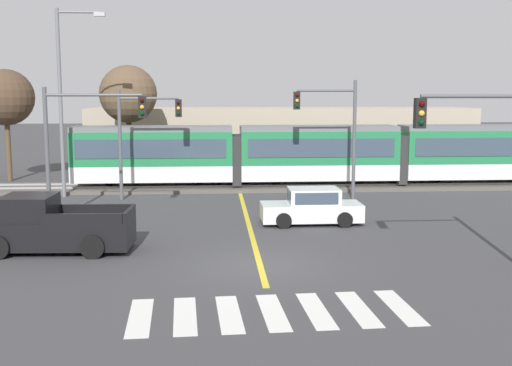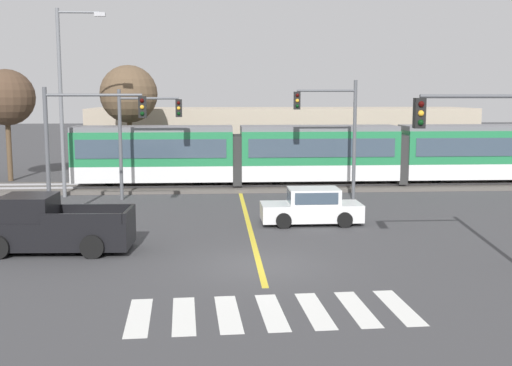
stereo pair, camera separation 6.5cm
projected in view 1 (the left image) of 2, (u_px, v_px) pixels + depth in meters
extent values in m
plane|color=#3D3D3F|center=(260.00, 266.00, 20.47)|extent=(200.00, 200.00, 0.00)
cube|color=#56514C|center=(239.00, 187.00, 37.18)|extent=(120.00, 4.00, 0.18)
cube|color=#939399|center=(239.00, 186.00, 36.45)|extent=(120.00, 0.08, 0.10)
cube|color=#939399|center=(238.00, 183.00, 37.87)|extent=(120.00, 0.08, 0.10)
cube|color=silver|center=(154.00, 172.00, 36.73)|extent=(9.00, 2.60, 0.90)
cube|color=#237A47|center=(153.00, 148.00, 36.54)|extent=(9.00, 2.60, 1.90)
cube|color=#384756|center=(151.00, 149.00, 35.23)|extent=(8.28, 0.04, 1.04)
cube|color=slate|center=(153.00, 129.00, 36.39)|extent=(9.00, 2.39, 0.28)
cylinder|color=black|center=(197.00, 180.00, 36.96)|extent=(0.70, 0.20, 0.70)
cylinder|color=black|center=(110.00, 180.00, 36.63)|extent=(0.70, 0.20, 0.70)
cube|color=silver|center=(318.00, 171.00, 37.36)|extent=(9.00, 2.60, 0.90)
cube|color=#237A47|center=(318.00, 147.00, 37.17)|extent=(9.00, 2.60, 1.90)
cube|color=#384756|center=(322.00, 148.00, 35.86)|extent=(8.28, 0.04, 1.04)
cube|color=slate|center=(318.00, 128.00, 37.02)|extent=(9.00, 2.39, 0.28)
cylinder|color=black|center=(359.00, 178.00, 37.59)|extent=(0.70, 0.20, 0.70)
cylinder|color=black|center=(275.00, 179.00, 37.26)|extent=(0.70, 0.20, 0.70)
cube|color=silver|center=(476.00, 170.00, 37.99)|extent=(9.00, 2.60, 0.90)
cube|color=#237A47|center=(477.00, 146.00, 37.80)|extent=(9.00, 2.60, 1.90)
cube|color=#384756|center=(487.00, 147.00, 36.49)|extent=(8.28, 0.04, 1.04)
cube|color=slate|center=(478.00, 127.00, 37.65)|extent=(9.00, 2.39, 0.28)
cylinder|color=black|center=(435.00, 177.00, 37.89)|extent=(0.70, 0.20, 0.70)
cube|color=#2D2D2D|center=(236.00, 159.00, 36.95)|extent=(0.50, 2.34, 2.80)
cube|color=#2D2D2D|center=(398.00, 158.00, 37.58)|extent=(0.50, 2.34, 2.80)
cube|color=silver|center=(140.00, 317.00, 15.73)|extent=(0.70, 2.82, 0.01)
cube|color=silver|center=(185.00, 315.00, 15.86)|extent=(0.70, 2.82, 0.01)
cube|color=silver|center=(229.00, 314.00, 15.98)|extent=(0.70, 2.82, 0.01)
cube|color=silver|center=(273.00, 312.00, 16.11)|extent=(0.70, 2.82, 0.01)
cube|color=silver|center=(316.00, 310.00, 16.23)|extent=(0.70, 2.82, 0.01)
cube|color=silver|center=(358.00, 309.00, 16.36)|extent=(0.70, 2.82, 0.01)
cube|color=silver|center=(400.00, 307.00, 16.48)|extent=(0.70, 2.82, 0.01)
cube|color=gold|center=(249.00, 226.00, 26.65)|extent=(0.20, 17.34, 0.01)
cube|color=silver|center=(311.00, 212.00, 26.97)|extent=(4.21, 1.74, 0.72)
cube|color=silver|center=(314.00, 196.00, 26.88)|extent=(2.11, 1.54, 0.64)
cube|color=#384756|center=(290.00, 196.00, 26.81)|extent=(0.11, 1.43, 0.52)
cube|color=#384756|center=(317.00, 199.00, 26.11)|extent=(1.79, 0.06, 0.48)
cylinder|color=black|center=(284.00, 221.00, 26.06)|extent=(0.64, 0.23, 0.64)
cylinder|color=black|center=(279.00, 213.00, 27.74)|extent=(0.64, 0.23, 0.64)
cylinder|color=black|center=(345.00, 220.00, 26.25)|extent=(0.64, 0.23, 0.64)
cylinder|color=black|center=(336.00, 212.00, 27.93)|extent=(0.64, 0.23, 0.64)
cube|color=black|center=(54.00, 233.00, 22.21)|extent=(5.48, 2.20, 0.96)
cube|color=black|center=(29.00, 207.00, 22.07)|extent=(1.78, 1.91, 0.84)
cube|color=#384756|center=(7.00, 207.00, 22.05)|extent=(0.18, 1.70, 0.66)
cube|color=black|center=(82.00, 219.00, 21.23)|extent=(2.70, 0.24, 0.36)
cube|color=black|center=(94.00, 209.00, 23.06)|extent=(2.70, 0.24, 0.36)
cube|color=black|center=(129.00, 214.00, 22.18)|extent=(0.21, 1.96, 0.36)
cylinder|color=black|center=(18.00, 234.00, 23.18)|extent=(0.81, 0.32, 0.80)
cylinder|color=black|center=(93.00, 247.00, 21.31)|extent=(0.81, 0.32, 0.80)
cylinder|color=black|center=(105.00, 234.00, 23.25)|extent=(0.81, 0.32, 0.80)
cylinder|color=#515459|center=(478.00, 96.00, 19.11)|extent=(3.50, 0.12, 0.12)
cube|color=black|center=(420.00, 113.00, 19.06)|extent=(0.32, 0.28, 0.90)
sphere|color=#360605|center=(422.00, 104.00, 18.88)|extent=(0.18, 0.18, 0.18)
sphere|color=#F7AA26|center=(422.00, 113.00, 18.92)|extent=(0.18, 0.18, 0.18)
sphere|color=black|center=(421.00, 122.00, 18.95)|extent=(0.18, 0.18, 0.18)
cylinder|color=#515459|center=(47.00, 156.00, 26.82)|extent=(0.18, 0.18, 5.72)
cylinder|color=#515459|center=(94.00, 95.00, 26.60)|extent=(4.00, 0.12, 0.12)
cube|color=black|center=(142.00, 107.00, 26.80)|extent=(0.32, 0.28, 0.90)
sphere|color=#360605|center=(142.00, 101.00, 26.61)|extent=(0.18, 0.18, 0.18)
sphere|color=#F7AA26|center=(142.00, 107.00, 26.65)|extent=(0.18, 0.18, 0.18)
sphere|color=black|center=(142.00, 114.00, 26.69)|extent=(0.18, 0.18, 0.18)
cylinder|color=#515459|center=(120.00, 145.00, 32.74)|extent=(0.18, 0.18, 5.67)
cylinder|color=#515459|center=(149.00, 98.00, 32.51)|extent=(3.00, 0.12, 0.12)
cube|color=black|center=(179.00, 108.00, 32.68)|extent=(0.32, 0.28, 0.90)
sphere|color=#360605|center=(178.00, 103.00, 32.49)|extent=(0.18, 0.18, 0.18)
sphere|color=#F7AA26|center=(178.00, 108.00, 32.53)|extent=(0.18, 0.18, 0.18)
sphere|color=black|center=(178.00, 114.00, 32.56)|extent=(0.18, 0.18, 0.18)
cylinder|color=#515459|center=(354.00, 140.00, 33.04)|extent=(0.18, 0.18, 6.13)
cylinder|color=#515459|center=(326.00, 91.00, 32.59)|extent=(3.00, 0.12, 0.12)
cube|color=black|center=(297.00, 101.00, 32.56)|extent=(0.32, 0.28, 0.90)
sphere|color=#360605|center=(297.00, 95.00, 32.38)|extent=(0.18, 0.18, 0.18)
sphere|color=#F7AA26|center=(297.00, 101.00, 32.42)|extent=(0.18, 0.18, 0.18)
sphere|color=black|center=(297.00, 106.00, 32.45)|extent=(0.18, 0.18, 0.18)
cylinder|color=slate|center=(61.00, 104.00, 33.35)|extent=(0.20, 0.20, 9.78)
cylinder|color=slate|center=(78.00, 12.00, 32.77)|extent=(2.16, 0.12, 0.12)
cube|color=#B2B2B7|center=(100.00, 14.00, 32.86)|extent=(0.56, 0.28, 0.20)
cylinder|color=brown|center=(8.00, 145.00, 39.96)|extent=(0.32, 0.32, 4.52)
sphere|color=#4C3828|center=(6.00, 97.00, 39.55)|extent=(3.47, 3.47, 3.47)
cylinder|color=brown|center=(129.00, 143.00, 40.73)|extent=(0.32, 0.32, 4.70)
sphere|color=brown|center=(128.00, 94.00, 40.31)|extent=(3.62, 3.62, 3.62)
cube|color=tan|center=(281.00, 137.00, 47.72)|extent=(27.88, 6.00, 4.40)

